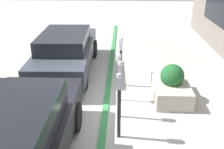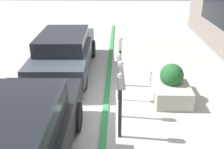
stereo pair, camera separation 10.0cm
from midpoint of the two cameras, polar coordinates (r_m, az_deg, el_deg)
The scene contains 9 objects.
ground_plane at distance 7.20m, azimuth -0.29°, elevation -7.06°, with size 40.00×40.00×0.00m, color #ADAAA3.
curb_strip at distance 7.19m, azimuth -0.93°, elevation -6.91°, with size 19.00×0.16×0.04m.
parking_meter_nearest at distance 5.57m, azimuth 2.09°, elevation -5.15°, with size 0.17×0.14×1.58m.
parking_meter_second at distance 6.31m, azimuth 2.21°, elevation -1.46°, with size 0.16×0.14×1.52m.
parking_meter_middle at distance 7.10m, azimuth 1.98°, elevation 1.85°, with size 0.16×0.14×1.40m.
parking_meter_fourth at distance 8.01m, azimuth 2.30°, elevation 4.07°, with size 0.16×0.14×1.57m.
planter_box at distance 7.65m, azimuth 13.11°, elevation -2.56°, with size 1.59×0.97×1.04m.
parked_car_front at distance 5.05m, azimuth -20.74°, elevation -13.08°, with size 4.52×1.98×1.50m.
parked_car_middle at distance 9.34m, azimuth -9.65°, elevation 5.20°, with size 4.84×1.91×1.43m.
Camera 1 is at (-6.17, -0.35, 3.69)m, focal length 42.00 mm.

